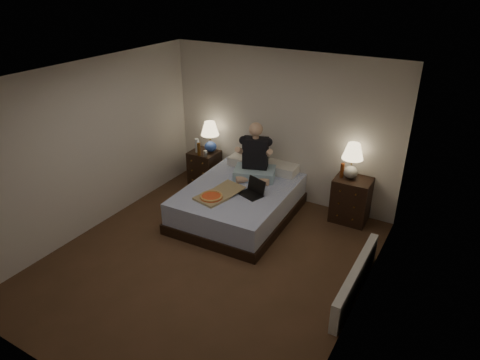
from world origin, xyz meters
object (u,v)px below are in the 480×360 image
Objects in this scene: beer_bottle_right at (342,170)px; laptop at (251,188)px; beer_bottle_left at (199,149)px; soda_can at (205,153)px; lamp_left at (210,137)px; nightstand_right at (351,199)px; person at (255,151)px; bed at (240,201)px; nightstand_left at (205,168)px; water_bottle at (197,145)px; pizza_box at (211,197)px; radiator at (356,279)px; lamp_right at (352,161)px.

laptop is (-1.10, -0.88, -0.20)m from beer_bottle_right.
soda_can is at bearing 15.76° from beer_bottle_left.
lamp_left reaches higher than laptop.
nightstand_right is 1.69m from person.
bed is 3.20× the size of nightstand_left.
water_bottle is at bearing -177.19° from nightstand_right.
bed is 1.43m from lamp_left.
lamp_left is 0.28m from water_bottle.
lamp_left is at bearing 136.44° from pizza_box.
laptop is 0.45× the size of pizza_box.
person is (1.15, -0.06, 0.22)m from beer_bottle_left.
radiator is (1.87, -0.73, -0.43)m from laptop.
nightstand_right is 2.66m from lamp_left.
beer_bottle_right is at bearing -6.36° from person.
soda_can is at bearing 150.36° from bed.
person is 0.58× the size of radiator.
beer_bottle_left is at bearing -107.55° from lamp_left.
radiator is at bearing -25.67° from nightstand_left.
bed is 1.28× the size of radiator.
water_bottle is at bearing 172.39° from laptop.
soda_can reaches higher than nightstand_right.
water_bottle is 1.58m from pizza_box.
water_bottle is 3.73m from radiator.
lamp_right is at bearing 55.88° from laptop.
radiator is (0.77, -1.62, -0.63)m from beer_bottle_right.
lamp_left reaches higher than nightstand_right.
person is at bearing -166.24° from lamp_right.
lamp_left is at bearing 99.27° from soda_can.
laptop is at bearing 158.61° from radiator.
person is at bearing -166.97° from beer_bottle_right.
lamp_right reaches higher than soda_can.
beer_bottle_left reaches higher than radiator.
bed is 1.31m from nightstand_left.
nightstand_right is 2.87× the size of water_bottle.
nightstand_left is 1.88× the size of laptop.
bed is at bearing -114.26° from person.
radiator is (2.15, -0.88, -0.06)m from bed.
water_bottle is at bearing 161.06° from soda_can.
nightstand_left is at bearing -144.47° from lamp_left.
lamp_left is 2.42m from beer_bottle_right.
nightstand_right is at bearing 6.34° from beer_bottle_left.
pizza_box is (-0.45, -0.40, -0.08)m from laptop.
soda_can is (0.23, -0.08, -0.07)m from water_bottle.
bed is at bearing -152.44° from lamp_right.
soda_can is (-1.00, 0.52, 0.43)m from bed.
lamp_right is 0.21m from beer_bottle_right.
water_bottle is 1.29m from person.
nightstand_left reaches higher than radiator.
soda_can is at bearing 140.30° from pizza_box.
nightstand_left is 0.40× the size of radiator.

